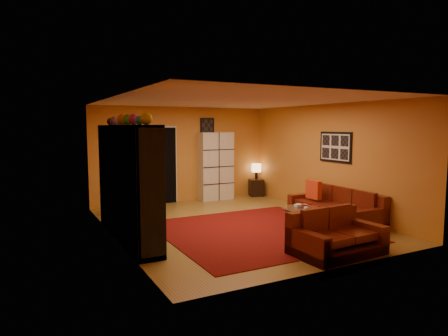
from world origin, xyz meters
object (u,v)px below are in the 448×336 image
storage_cabinet (216,166)px  loveseat (334,236)px  sofa (337,208)px  side_table (256,188)px  table_lamp (256,168)px  tv (129,186)px  entertainment_unit (127,182)px  coffee_table (302,210)px  bowl_chair (128,201)px

storage_cabinet → loveseat: bearing=-93.7°
sofa → storage_cabinet: (-1.21, 3.57, 0.67)m
loveseat → storage_cabinet: (0.41, 5.22, 0.67)m
side_table → table_lamp: size_ratio=1.07×
tv → loveseat: size_ratio=0.60×
entertainment_unit → sofa: (4.41, -0.77, -0.77)m
side_table → table_lamp: table_lamp is taller
tv → table_lamp: tv is taller
tv → coffee_table: size_ratio=1.13×
storage_cabinet → side_table: 1.50m
coffee_table → table_lamp: table_lamp is taller
entertainment_unit → loveseat: bearing=-40.9°
storage_cabinet → table_lamp: size_ratio=4.08×
entertainment_unit → coffee_table: bearing=-14.8°
tv → storage_cabinet: storage_cabinet is taller
entertainment_unit → storage_cabinet: size_ratio=1.57×
entertainment_unit → loveseat: (2.79, -2.42, -0.76)m
sofa → loveseat: size_ratio=1.48×
sofa → coffee_table: (-1.06, -0.12, 0.08)m
entertainment_unit → coffee_table: (3.35, -0.89, -0.69)m
sofa → table_lamp: table_lamp is taller
sofa → table_lamp: bearing=89.5°
entertainment_unit → sofa: size_ratio=1.34×
bowl_chair → storage_cabinet: bearing=16.8°
entertainment_unit → loveseat: 3.77m
entertainment_unit → sofa: bearing=-9.9°
storage_cabinet → bowl_chair: storage_cabinet is taller
sofa → loveseat: 2.31m
tv → side_table: (4.47, 2.72, -0.73)m
loveseat → bowl_chair: size_ratio=2.00×
table_lamp → coffee_table: bearing=-107.9°
bowl_chair → side_table: 4.09m
tv → storage_cabinet: 4.20m
entertainment_unit → bowl_chair: 2.17m
entertainment_unit → table_lamp: 5.30m
loveseat → tv: bearing=45.2°
bowl_chair → table_lamp: 4.12m
tv → side_table: size_ratio=1.83×
loveseat → storage_cabinet: storage_cabinet is taller
storage_cabinet → coffee_table: bearing=-86.8°
loveseat → table_lamp: (1.74, 5.17, 0.54)m
entertainment_unit → table_lamp: entertainment_unit is taller
entertainment_unit → table_lamp: bearing=31.3°
entertainment_unit → tv: (0.05, 0.03, -0.07)m
tv → coffee_table: bearing=-105.5°
loveseat → table_lamp: 5.48m
table_lamp → entertainment_unit: bearing=-148.7°
table_lamp → sofa: bearing=-91.8°
tv → sofa: size_ratio=0.41×
tv → side_table: bearing=-58.7°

